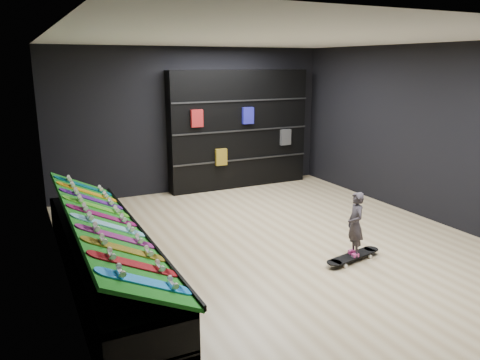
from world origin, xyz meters
name	(u,v)px	position (x,y,z in m)	size (l,w,h in m)	color
floor	(275,243)	(0.00, 0.00, 0.00)	(6.00, 7.00, 0.01)	#C7B286
ceiling	(279,38)	(0.00, 0.00, 3.00)	(6.00, 7.00, 0.01)	white
wall_back	(192,120)	(0.00, 3.50, 1.50)	(6.00, 0.02, 3.00)	black
wall_left	(57,165)	(-3.00, 0.00, 1.50)	(0.02, 7.00, 3.00)	black
wall_right	(427,133)	(3.00, 0.00, 1.50)	(0.02, 7.00, 3.00)	black
display_rack	(104,257)	(-2.55, 0.00, 0.25)	(0.90, 4.50, 0.50)	black
turf_ramp	(105,222)	(-2.50, 0.00, 0.71)	(1.00, 4.50, 0.04)	#0E5C10
back_shelving	(239,129)	(1.00, 3.32, 1.27)	(3.17, 0.37, 2.53)	black
floor_skateboard	(353,258)	(0.63, -1.07, 0.05)	(0.98, 0.22, 0.09)	black
child	(354,237)	(0.63, -1.07, 0.36)	(0.20, 0.14, 0.54)	black
display_board_0	(146,281)	(-2.49, -1.90, 0.74)	(0.98, 0.22, 0.09)	blue
display_board_1	(134,264)	(-2.49, -1.48, 0.74)	(0.98, 0.22, 0.09)	red
display_board_2	(125,249)	(-2.49, -1.06, 0.74)	(0.98, 0.22, 0.09)	yellow
display_board_3	(117,236)	(-2.49, -0.63, 0.74)	(0.98, 0.22, 0.09)	#2626BF
display_board_4	(109,225)	(-2.49, -0.21, 0.74)	(0.98, 0.22, 0.09)	#0CB2E5
display_board_5	(103,216)	(-2.49, 0.21, 0.74)	(0.98, 0.22, 0.09)	#E5198C
display_board_6	(97,207)	(-2.49, 0.63, 0.74)	(0.98, 0.22, 0.09)	green
display_board_7	(92,199)	(-2.49, 1.06, 0.74)	(0.98, 0.22, 0.09)	purple
display_board_8	(88,192)	(-2.49, 1.48, 0.74)	(0.98, 0.22, 0.09)	orange
display_board_9	(84,186)	(-2.49, 1.90, 0.74)	(0.98, 0.22, 0.09)	#0C8C99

